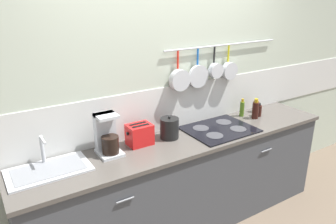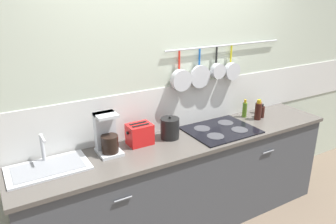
# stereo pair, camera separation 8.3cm
# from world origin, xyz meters

# --- Properties ---
(wall_back) EXTENTS (7.20, 0.15, 2.60)m
(wall_back) POSITION_xyz_m (0.00, 0.32, 1.28)
(wall_back) COLOR #B2BCA8
(wall_back) RESTS_ON ground_plane
(cabinet_base) EXTENTS (2.98, 0.54, 0.89)m
(cabinet_base) POSITION_xyz_m (0.00, -0.00, 0.45)
(cabinet_base) COLOR #3F4247
(cabinet_base) RESTS_ON ground_plane
(countertop) EXTENTS (3.02, 0.56, 0.03)m
(countertop) POSITION_xyz_m (0.00, 0.00, 0.91)
(countertop) COLOR #4C4742
(countertop) RESTS_ON cabinet_base
(sink_basin) EXTENTS (0.59, 0.34, 0.23)m
(sink_basin) POSITION_xyz_m (-1.18, 0.10, 0.95)
(sink_basin) COLOR #B7BABF
(sink_basin) RESTS_ON countertop
(coffee_maker) EXTENTS (0.18, 0.21, 0.34)m
(coffee_maker) POSITION_xyz_m (-0.69, 0.13, 1.07)
(coffee_maker) COLOR #B7BABF
(coffee_maker) RESTS_ON countertop
(toaster) EXTENTS (0.22, 0.16, 0.18)m
(toaster) POSITION_xyz_m (-0.40, 0.14, 1.02)
(toaster) COLOR red
(toaster) RESTS_ON countertop
(kettle) EXTENTS (0.17, 0.17, 0.21)m
(kettle) POSITION_xyz_m (-0.12, 0.11, 1.02)
(kettle) COLOR black
(kettle) RESTS_ON countertop
(cooktop) EXTENTS (0.64, 0.51, 0.01)m
(cooktop) POSITION_xyz_m (0.39, 0.01, 0.94)
(cooktop) COLOR black
(cooktop) RESTS_ON countertop
(bottle_dish_soap) EXTENTS (0.05, 0.05, 0.19)m
(bottle_dish_soap) POSITION_xyz_m (0.83, 0.17, 1.01)
(bottle_dish_soap) COLOR #4C721E
(bottle_dish_soap) RESTS_ON countertop
(bottle_hot_sauce) EXTENTS (0.07, 0.07, 0.21)m
(bottle_hot_sauce) POSITION_xyz_m (0.89, 0.05, 1.02)
(bottle_hot_sauce) COLOR #33140F
(bottle_hot_sauce) RESTS_ON countertop
(bottle_cooking_wine) EXTENTS (0.07, 0.07, 0.14)m
(bottle_cooking_wine) POSITION_xyz_m (0.97, 0.07, 0.99)
(bottle_cooking_wine) COLOR #33140F
(bottle_cooking_wine) RESTS_ON countertop
(bottle_olive_oil) EXTENTS (0.06, 0.06, 0.15)m
(bottle_olive_oil) POSITION_xyz_m (1.05, 0.18, 1.00)
(bottle_olive_oil) COLOR #8C5919
(bottle_olive_oil) RESTS_ON countertop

